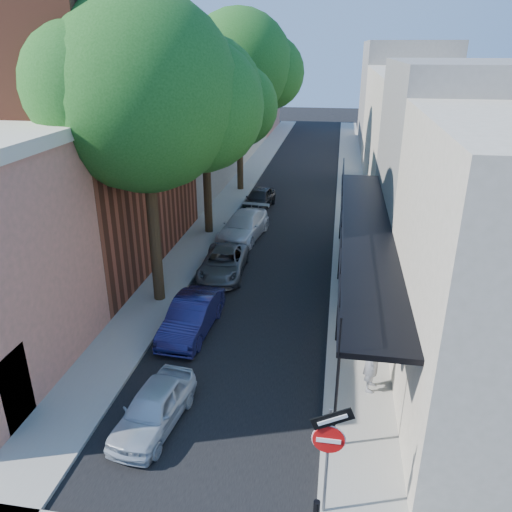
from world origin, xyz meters
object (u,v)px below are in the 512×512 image
at_px(oak_mid, 213,100).
at_px(pedestrian, 373,360).
at_px(parked_car_b, 192,316).
at_px(parked_car_a, 154,408).
at_px(parked_car_e, 259,198).
at_px(sign_post, 329,444).
at_px(oak_far, 246,67).
at_px(parked_car_c, 223,263).
at_px(parked_car_d, 244,226).
at_px(oak_near, 158,97).

relative_size(oak_mid, pedestrian, 5.04).
bearing_deg(parked_car_b, parked_car_a, -82.81).
xyz_separation_m(parked_car_a, parked_car_e, (-0.30, 19.91, 0.08)).
height_order(sign_post, oak_far, oak_far).
bearing_deg(oak_mid, parked_car_a, -82.73).
bearing_deg(parked_car_e, pedestrian, -65.74).
height_order(oak_far, parked_car_a, oak_far).
height_order(parked_car_b, parked_car_e, parked_car_e).
height_order(parked_car_c, parked_car_e, parked_car_e).
xyz_separation_m(oak_mid, oak_far, (0.06, 9.04, 1.20)).
bearing_deg(parked_car_c, pedestrian, -52.87).
height_order(sign_post, parked_car_a, sign_post).
height_order(parked_car_d, parked_car_e, parked_car_d).
xyz_separation_m(parked_car_c, parked_car_e, (0.01, 10.13, 0.07)).
height_order(parked_car_a, parked_car_c, parked_car_c).
relative_size(parked_car_d, parked_car_e, 1.24).
bearing_deg(oak_near, parked_car_e, 82.95).
relative_size(oak_far, parked_car_c, 2.90).
xyz_separation_m(oak_near, oak_mid, (-0.05, 7.97, -0.82)).
distance_m(oak_near, parked_car_b, 7.77).
distance_m(oak_mid, oak_far, 9.12).
relative_size(oak_mid, parked_car_a, 3.06).
bearing_deg(parked_car_d, oak_mid, 165.33).
bearing_deg(pedestrian, oak_near, 70.37).
relative_size(parked_car_a, parked_car_b, 0.86).
xyz_separation_m(parked_car_d, parked_car_e, (-0.01, 5.44, -0.04)).
distance_m(sign_post, parked_car_b, 8.63).
bearing_deg(pedestrian, parked_car_e, 31.34).
xyz_separation_m(sign_post, oak_near, (-6.53, 9.29, 5.84)).
height_order(parked_car_b, parked_car_c, parked_car_b).
bearing_deg(parked_car_a, parked_car_e, 97.94).
height_order(oak_mid, parked_car_e, oak_mid).
distance_m(parked_car_b, pedestrian, 6.63).
relative_size(oak_mid, parked_car_c, 2.49).
bearing_deg(parked_car_a, oak_far, 101.48).
relative_size(parked_car_b, parked_car_c, 0.95).
distance_m(parked_car_a, parked_car_d, 14.48).
relative_size(oak_near, pedestrian, 5.65).
bearing_deg(parked_car_b, oak_near, 126.26).
xyz_separation_m(oak_far, parked_car_d, (1.58, -9.70, -7.58)).
bearing_deg(parked_car_b, oak_far, 97.76).
xyz_separation_m(oak_mid, parked_car_c, (1.61, -5.36, -6.49)).
bearing_deg(oak_mid, oak_far, 89.59).
xyz_separation_m(oak_near, parked_car_b, (1.55, -2.38, -7.24)).
bearing_deg(parked_car_c, parked_car_b, -92.95).
height_order(oak_near, oak_far, oak_far).
bearing_deg(parked_car_b, parked_car_e, 93.12).
relative_size(oak_near, oak_far, 0.96).
bearing_deg(parked_car_a, sign_post, -17.45).
xyz_separation_m(oak_near, parked_car_e, (1.58, 12.74, -7.23)).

